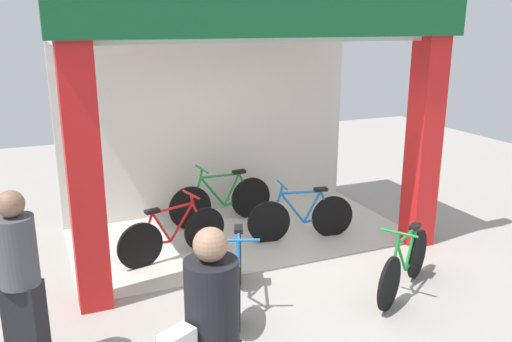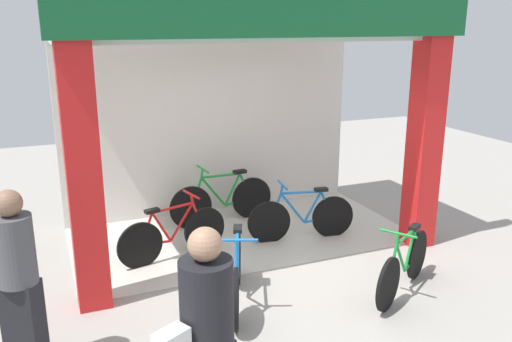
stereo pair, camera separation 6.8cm
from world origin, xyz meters
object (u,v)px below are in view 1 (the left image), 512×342
(bicycle_inside_1, at_px, (173,235))
(bicycle_parked_0, at_px, (239,273))
(bicycle_inside_0, at_px, (222,200))
(bicycle_inside_2, at_px, (301,217))
(pedestrian_0, at_px, (19,282))
(bicycle_parked_1, at_px, (404,265))

(bicycle_inside_1, xyz_separation_m, bicycle_parked_0, (0.38, -1.42, 0.02))
(bicycle_inside_0, xyz_separation_m, bicycle_inside_1, (-1.04, -1.00, -0.03))
(bicycle_inside_2, relative_size, bicycle_parked_0, 1.02)
(bicycle_parked_0, relative_size, pedestrian_0, 0.89)
(bicycle_inside_1, xyz_separation_m, pedestrian_0, (-1.81, -1.83, 0.55))
(bicycle_inside_0, bearing_deg, bicycle_inside_2, -52.56)
(bicycle_inside_2, xyz_separation_m, pedestrian_0, (-3.68, -1.75, 0.55))
(bicycle_inside_0, distance_m, bicycle_inside_2, 1.37)
(bicycle_parked_1, height_order, pedestrian_0, pedestrian_0)
(bicycle_parked_0, distance_m, pedestrian_0, 2.29)
(bicycle_inside_0, height_order, bicycle_parked_1, bicycle_inside_0)
(bicycle_inside_0, xyz_separation_m, pedestrian_0, (-2.85, -2.83, 0.52))
(bicycle_inside_2, xyz_separation_m, bicycle_parked_0, (-1.49, -1.34, 0.01))
(bicycle_parked_0, bearing_deg, bicycle_parked_1, -15.37)
(pedestrian_0, bearing_deg, bicycle_inside_0, 44.84)
(bicycle_inside_0, height_order, bicycle_parked_0, bicycle_inside_0)
(bicycle_inside_0, xyz_separation_m, bicycle_inside_2, (0.83, -1.09, -0.03))
(bicycle_parked_1, xyz_separation_m, pedestrian_0, (-4.05, 0.10, 0.56))
(bicycle_parked_0, bearing_deg, bicycle_inside_2, 41.83)
(bicycle_inside_1, relative_size, bicycle_inside_2, 0.98)
(bicycle_inside_1, relative_size, bicycle_parked_0, 0.99)
(bicycle_parked_0, bearing_deg, bicycle_inside_1, 104.86)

